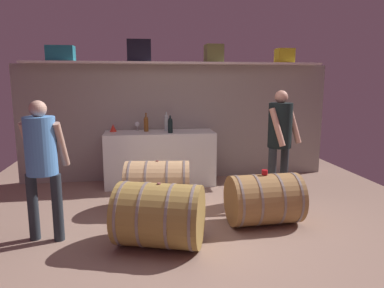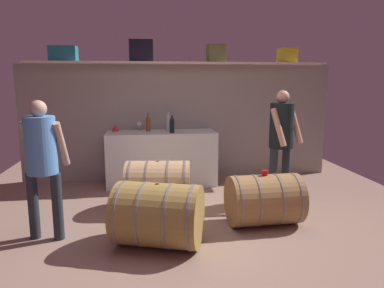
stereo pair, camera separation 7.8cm
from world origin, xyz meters
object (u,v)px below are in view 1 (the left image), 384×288
at_px(work_cabinet, 160,158).
at_px(wine_glass, 137,124).
at_px(wine_bottle_dark, 170,125).
at_px(winemaker_pouring, 42,156).
at_px(wine_barrel_near, 264,199).
at_px(toolcase_olive, 214,53).
at_px(tasting_cup, 265,172).
at_px(visitor_tasting, 280,134).
at_px(wine_bottle_clear, 166,122).
at_px(wine_barrel_flank, 158,185).
at_px(wine_barrel_far, 159,215).
at_px(wine_bottle_amber, 146,124).
at_px(toolcase_yellow, 285,56).
at_px(toolcase_black, 139,51).
at_px(toolcase_teal, 61,53).
at_px(red_funnel, 113,128).

bearing_deg(work_cabinet, wine_glass, 150.30).
height_order(wine_bottle_dark, winemaker_pouring, winemaker_pouring).
relative_size(work_cabinet, wine_barrel_near, 2.06).
height_order(toolcase_olive, tasting_cup, toolcase_olive).
distance_m(work_cabinet, visitor_tasting, 1.99).
height_order(wine_bottle_clear, wine_barrel_flank, wine_bottle_clear).
distance_m(toolcase_olive, wine_bottle_clear, 1.39).
height_order(wine_bottle_clear, tasting_cup, wine_bottle_clear).
relative_size(toolcase_olive, winemaker_pouring, 0.19).
relative_size(toolcase_olive, wine_barrel_far, 0.28).
relative_size(work_cabinet, visitor_tasting, 1.13).
distance_m(wine_bottle_dark, visitor_tasting, 1.71).
height_order(wine_bottle_amber, wine_glass, wine_bottle_amber).
xyz_separation_m(toolcase_yellow, wine_barrel_flank, (-2.27, -1.39, -1.78)).
relative_size(wine_barrel_far, winemaker_pouring, 0.69).
bearing_deg(toolcase_black, visitor_tasting, -31.77).
bearing_deg(wine_barrel_flank, wine_bottle_amber, 102.11).
height_order(toolcase_teal, toolcase_olive, toolcase_olive).
bearing_deg(toolcase_black, wine_bottle_dark, -37.53).
distance_m(wine_glass, wine_barrel_flank, 1.54).
relative_size(toolcase_black, wine_glass, 2.52).
height_order(red_funnel, wine_barrel_far, red_funnel).
distance_m(toolcase_black, red_funnel, 1.31).
height_order(wine_bottle_dark, tasting_cup, wine_bottle_dark).
distance_m(toolcase_black, wine_bottle_clear, 1.23).
height_order(wine_glass, visitor_tasting, visitor_tasting).
bearing_deg(winemaker_pouring, wine_barrel_near, 14.36).
bearing_deg(tasting_cup, wine_bottle_dark, 119.02).
bearing_deg(work_cabinet, visitor_tasting, -32.04).
bearing_deg(toolcase_teal, toolcase_yellow, 1.88).
xyz_separation_m(work_cabinet, wine_bottle_clear, (0.12, 0.09, 0.58)).
bearing_deg(red_funnel, winemaker_pouring, -106.14).
height_order(toolcase_black, tasting_cup, toolcase_black).
bearing_deg(wine_barrel_far, visitor_tasting, 53.07).
bearing_deg(wine_bottle_amber, wine_barrel_far, -88.46).
bearing_deg(wine_bottle_clear, toolcase_yellow, 3.68).
xyz_separation_m(wine_glass, winemaker_pouring, (-0.99, -2.12, -0.06)).
xyz_separation_m(wine_bottle_dark, wine_glass, (-0.52, 0.35, -0.02)).
bearing_deg(toolcase_olive, red_funnel, -179.22).
bearing_deg(visitor_tasting, toolcase_yellow, -144.06).
bearing_deg(toolcase_yellow, red_funnel, -178.36).
xyz_separation_m(wine_bottle_clear, wine_barrel_near, (1.00, -1.94, -0.71)).
bearing_deg(wine_glass, wine_bottle_clear, -13.62).
xyz_separation_m(toolcase_olive, wine_barrel_far, (-1.08, -2.47, -1.80)).
distance_m(toolcase_yellow, wine_barrel_far, 3.82).
height_order(wine_bottle_clear, wine_barrel_far, wine_bottle_clear).
bearing_deg(toolcase_yellow, wine_bottle_dark, -169.64).
relative_size(toolcase_teal, wine_barrel_near, 0.48).
xyz_separation_m(work_cabinet, wine_barrel_flank, (-0.11, -1.17, -0.11)).
bearing_deg(wine_barrel_far, wine_glass, 113.17).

